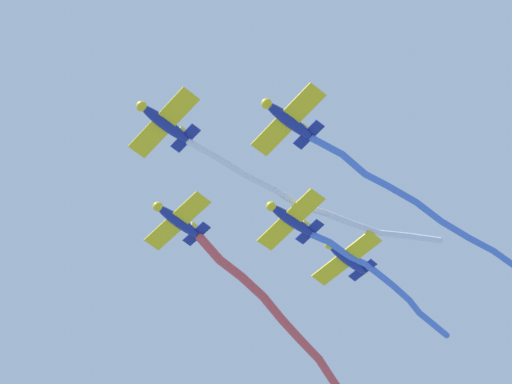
{
  "coord_description": "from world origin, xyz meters",
  "views": [
    {
      "loc": [
        39.11,
        0.33,
        3.21
      ],
      "look_at": [
        -0.51,
        3.31,
        62.06
      ],
      "focal_mm": 52.76,
      "sensor_mm": 36.0,
      "label": 1
    }
  ],
  "objects_px": {
    "airplane_slot": "(291,219)",
    "airplane_trail": "(346,258)",
    "airplane_lead": "(164,123)",
    "airplane_right_wing": "(178,221)",
    "airplane_left_wing": "(288,120)"
  },
  "relations": [
    {
      "from": "airplane_trail",
      "to": "airplane_right_wing",
      "type": "bearing_deg",
      "value": -27.37
    },
    {
      "from": "airplane_lead",
      "to": "airplane_right_wing",
      "type": "height_order",
      "value": "airplane_right_wing"
    },
    {
      "from": "airplane_right_wing",
      "to": "airplane_trail",
      "type": "height_order",
      "value": "airplane_trail"
    },
    {
      "from": "airplane_slot",
      "to": "airplane_trail",
      "type": "height_order",
      "value": "airplane_trail"
    },
    {
      "from": "airplane_slot",
      "to": "airplane_trail",
      "type": "distance_m",
      "value": 7.83
    },
    {
      "from": "airplane_right_wing",
      "to": "airplane_slot",
      "type": "bearing_deg",
      "value": 134.0
    },
    {
      "from": "airplane_right_wing",
      "to": "airplane_trail",
      "type": "distance_m",
      "value": 17.46
    },
    {
      "from": "airplane_trail",
      "to": "airplane_slot",
      "type": "bearing_deg",
      "value": -0.88
    },
    {
      "from": "airplane_left_wing",
      "to": "airplane_slot",
      "type": "distance_m",
      "value": 11.05
    },
    {
      "from": "airplane_lead",
      "to": "airplane_right_wing",
      "type": "xyz_separation_m",
      "value": [
        -10.96,
        1.36,
        0.3
      ]
    },
    {
      "from": "airplane_slot",
      "to": "airplane_trail",
      "type": "xyz_separation_m",
      "value": [
        -4.79,
        6.16,
        0.6
      ]
    },
    {
      "from": "airplane_slot",
      "to": "airplane_trail",
      "type": "relative_size",
      "value": 1.03
    },
    {
      "from": "airplane_right_wing",
      "to": "airplane_slot",
      "type": "relative_size",
      "value": 0.97
    },
    {
      "from": "airplane_lead",
      "to": "airplane_left_wing",
      "type": "xyz_separation_m",
      "value": [
        1.35,
        10.96,
        -0.4
      ]
    },
    {
      "from": "airplane_left_wing",
      "to": "airplane_trail",
      "type": "bearing_deg",
      "value": -151.13
    }
  ]
}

